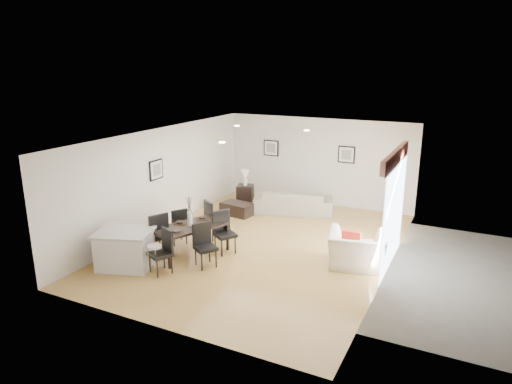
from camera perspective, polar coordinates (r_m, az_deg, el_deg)
The scene contains 26 objects.
ground at distance 11.23m, azimuth 0.84°, elevation -6.75°, with size 8.00×8.00×0.00m, color tan.
wall_back at distance 14.39m, azimuth 7.75°, elevation 3.81°, with size 6.00×0.04×2.70m, color silver.
wall_front at distance 7.57m, azimuth -12.39°, elevation -7.58°, with size 6.00×0.04×2.70m, color silver.
wall_left at distance 12.33m, azimuth -11.83°, elevation 1.59°, with size 0.04×8.00×2.70m, color silver.
wall_right at distance 9.93m, azimuth 16.71°, elevation -2.22°, with size 0.04×8.00×2.70m, color silver.
ceiling at distance 10.49m, azimuth 0.90°, elevation 6.99°, with size 6.00×8.00×0.02m, color white.
sofa at distance 13.61m, azimuth 4.68°, elevation -1.21°, with size 2.30×0.90×0.67m, color gray.
armchair at distance 10.24m, azimuth 12.50°, elevation -7.06°, with size 1.21×1.06×0.79m, color silver.
dining_table at distance 10.66m, azimuth -8.22°, elevation -4.52°, with size 1.44×1.89×0.71m.
dining_chair_wnear at distance 10.67m, azimuth -12.27°, elevation -4.98°, with size 0.63×0.63×1.05m.
dining_chair_wfar at distance 11.33m, azimuth -9.66°, elevation -4.01°, with size 0.57×0.57×0.92m.
dining_chair_enear at distance 10.08m, azimuth -6.54°, elevation -6.26°, with size 0.60×0.60×0.96m.
dining_chair_efar at distance 10.75m, azimuth -4.11°, elevation -4.66°, with size 0.62×0.62×1.00m.
dining_chair_head at distance 9.89m, azimuth -11.49°, elevation -6.96°, with size 0.57×0.57×0.96m.
dining_chair_foot at distance 11.54m, azimuth -5.44°, elevation -3.22°, with size 0.62×0.62×1.00m.
vase at distance 10.54m, azimuth -8.29°, elevation -2.71°, with size 0.89×1.36×0.69m.
coffee_table at distance 13.41m, azimuth -2.37°, elevation -2.11°, with size 0.92×0.55×0.37m, color black.
side_table at distance 14.29m, azimuth -1.35°, elevation -0.38°, with size 0.48×0.48×0.64m, color black.
table_lamp at distance 14.13m, azimuth -1.37°, elevation 2.08°, with size 0.25×0.25×0.48m.
cushion at distance 10.07m, azimuth 11.81°, elevation -5.87°, with size 0.39×0.12×0.39m, color #A72315.
kitchen_island at distance 10.37m, azimuth -16.07°, elevation -6.86°, with size 1.42×1.25×0.83m.
bar_stool at distance 9.82m, azimuth -12.56°, elevation -7.04°, with size 0.30×0.30×0.65m.
framed_print_back_left at distance 14.88m, azimuth 1.90°, elevation 5.52°, with size 0.52×0.04×0.52m.
framed_print_back_right at distance 14.05m, azimuth 11.24°, elevation 4.61°, with size 0.52×0.04×0.52m.
framed_print_left_wall at distance 12.09m, azimuth -12.37°, elevation 2.74°, with size 0.04×0.52×0.52m.
sliding_door at distance 10.13m, azimuth 16.90°, elevation -0.01°, with size 0.12×2.70×2.57m.
Camera 1 is at (4.45, -9.36, 4.31)m, focal length 32.00 mm.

